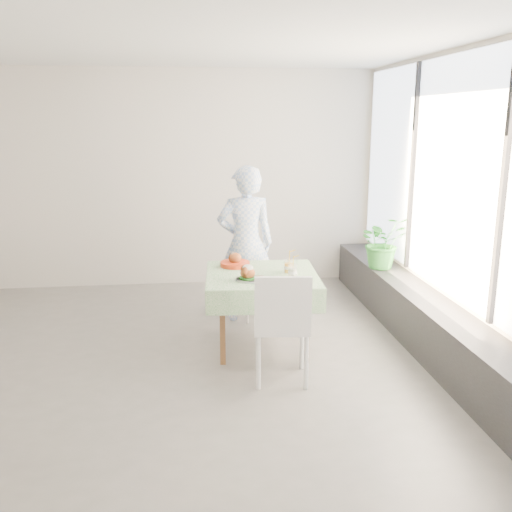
{
  "coord_description": "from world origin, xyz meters",
  "views": [
    {
      "loc": [
        0.54,
        -5.01,
        2.18
      ],
      "look_at": [
        1.17,
        0.21,
        0.9
      ],
      "focal_mm": 40.0,
      "sensor_mm": 36.0,
      "label": 1
    }
  ],
  "objects": [
    {
      "name": "diner",
      "position": [
        1.16,
        0.99,
        0.85
      ],
      "size": [
        0.64,
        0.44,
        1.7
      ],
      "primitive_type": "imported",
      "rotation": [
        0.0,
        0.0,
        3.2
      ],
      "color": "#8BABDF",
      "rests_on": "ground"
    },
    {
      "name": "wall_front",
      "position": [
        0.0,
        -2.5,
        1.4
      ],
      "size": [
        6.0,
        0.02,
        2.8
      ],
      "primitive_type": "cube",
      "color": "beige",
      "rests_on": "ground"
    },
    {
      "name": "ceiling",
      "position": [
        0.0,
        0.0,
        2.8
      ],
      "size": [
        6.0,
        6.0,
        0.0
      ],
      "primitive_type": "plane",
      "rotation": [
        3.14,
        0.0,
        0.0
      ],
      "color": "white",
      "rests_on": "ground"
    },
    {
      "name": "juice_cup_lemonade",
      "position": [
        1.49,
        -0.0,
        0.8
      ],
      "size": [
        0.09,
        0.09,
        0.24
      ],
      "color": "white",
      "rests_on": "cafe_table"
    },
    {
      "name": "juice_cup_orange",
      "position": [
        1.48,
        0.17,
        0.8
      ],
      "size": [
        0.09,
        0.09,
        0.25
      ],
      "color": "white",
      "rests_on": "cafe_table"
    },
    {
      "name": "cafe_table",
      "position": [
        1.22,
        0.16,
        0.46
      ],
      "size": [
        1.1,
        1.1,
        0.74
      ],
      "color": "brown",
      "rests_on": "ground"
    },
    {
      "name": "main_dish",
      "position": [
        1.08,
        -0.05,
        0.79
      ],
      "size": [
        0.29,
        0.29,
        0.15
      ],
      "color": "white",
      "rests_on": "cafe_table"
    },
    {
      "name": "wall_right",
      "position": [
        3.0,
        0.0,
        1.4
      ],
      "size": [
        0.02,
        5.0,
        2.8
      ],
      "primitive_type": "cube",
      "color": "beige",
      "rests_on": "ground"
    },
    {
      "name": "potted_plant",
      "position": [
        2.74,
        1.12,
        0.8
      ],
      "size": [
        0.62,
        0.55,
        0.61
      ],
      "primitive_type": "imported",
      "rotation": [
        0.0,
        0.0,
        0.16
      ],
      "color": "#2A7527",
      "rests_on": "window_ledge"
    },
    {
      "name": "wall_back",
      "position": [
        0.0,
        2.5,
        1.4
      ],
      "size": [
        6.0,
        0.02,
        2.8
      ],
      "primitive_type": "cube",
      "color": "beige",
      "rests_on": "ground"
    },
    {
      "name": "chair_far",
      "position": [
        1.27,
        1.04,
        0.25
      ],
      "size": [
        0.45,
        0.45,
        0.8
      ],
      "color": "white",
      "rests_on": "ground"
    },
    {
      "name": "window_pane",
      "position": [
        2.97,
        0.0,
        1.65
      ],
      "size": [
        0.01,
        4.8,
        2.18
      ],
      "primitive_type": "cube",
      "color": "#D1E0F9",
      "rests_on": "ground"
    },
    {
      "name": "chair_near",
      "position": [
        1.29,
        -0.57,
        0.3
      ],
      "size": [
        0.5,
        0.5,
        0.97
      ],
      "color": "white",
      "rests_on": "ground"
    },
    {
      "name": "window_ledge",
      "position": [
        2.8,
        0.0,
        0.25
      ],
      "size": [
        0.4,
        4.8,
        0.5
      ],
      "primitive_type": "cube",
      "color": "black",
      "rests_on": "ground"
    },
    {
      "name": "second_dish",
      "position": [
        0.99,
        0.46,
        0.78
      ],
      "size": [
        0.29,
        0.29,
        0.14
      ],
      "color": "#B32F12",
      "rests_on": "cafe_table"
    },
    {
      "name": "floor",
      "position": [
        0.0,
        0.0,
        0.0
      ],
      "size": [
        6.0,
        6.0,
        0.0
      ],
      "primitive_type": "plane",
      "color": "#5D5B58",
      "rests_on": "ground"
    }
  ]
}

